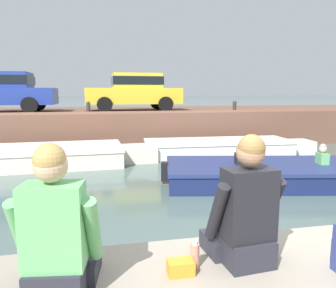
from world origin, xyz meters
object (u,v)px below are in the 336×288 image
object	(u,v)px
mooring_bollard_mid	(88,107)
bottle_drink	(195,255)
car_left_inner_yellow	(134,90)
person_seated_right	(245,214)
boat_moored_west_cream	(37,156)
motorboat_passing	(297,173)
person_seated_left	(57,237)
mooring_bollard_east	(235,106)
boat_moored_central_white	(225,148)

from	to	relation	value
mooring_bollard_mid	bottle_drink	size ratio (longest dim) A/B	2.18
car_left_inner_yellow	person_seated_right	xyz separation A→B (m)	(-0.43, -11.77, -0.95)
boat_moored_west_cream	person_seated_right	bearing A→B (deg)	-70.21
motorboat_passing	mooring_bollard_mid	bearing A→B (deg)	132.77
car_left_inner_yellow	person_seated_right	distance (m)	11.81
mooring_bollard_mid	person_seated_right	size ratio (longest dim) A/B	0.46
person_seated_left	person_seated_right	size ratio (longest dim) A/B	1.00
boat_moored_west_cream	car_left_inner_yellow	world-z (taller)	car_left_inner_yellow
boat_moored_west_cream	car_left_inner_yellow	bearing A→B (deg)	48.51
mooring_bollard_east	bottle_drink	xyz separation A→B (m)	(-4.61, -10.13, -0.62)
person_seated_left	bottle_drink	distance (m)	0.97
motorboat_passing	bottle_drink	xyz separation A→B (m)	(-3.95, -4.74, 0.76)
boat_moored_west_cream	motorboat_passing	bearing A→B (deg)	-27.09
mooring_bollard_mid	car_left_inner_yellow	bearing A→B (deg)	41.84
car_left_inner_yellow	bottle_drink	bearing A→B (deg)	-93.92
boat_moored_west_cream	boat_moored_central_white	world-z (taller)	same
boat_moored_west_cream	person_seated_left	xyz separation A→B (m)	(1.59, -8.15, 1.01)
boat_moored_central_white	person_seated_right	bearing A→B (deg)	-110.74
boat_moored_west_cream	person_seated_left	size ratio (longest dim) A/B	6.91
mooring_bollard_mid	person_seated_left	distance (m)	10.24
motorboat_passing	person_seated_left	world-z (taller)	person_seated_left
person_seated_right	bottle_drink	world-z (taller)	person_seated_right
motorboat_passing	mooring_bollard_east	distance (m)	5.61
boat_moored_west_cream	boat_moored_central_white	distance (m)	6.06
mooring_bollard_mid	mooring_bollard_east	size ratio (longest dim) A/B	1.00
boat_moored_west_cream	person_seated_left	world-z (taller)	person_seated_left
boat_moored_central_white	person_seated_left	world-z (taller)	person_seated_left
motorboat_passing	boat_moored_central_white	bearing A→B (deg)	96.31
motorboat_passing	mooring_bollard_east	size ratio (longest dim) A/B	15.67
boat_moored_central_white	motorboat_passing	distance (m)	3.67
mooring_bollard_east	person_seated_left	size ratio (longest dim) A/B	0.46
car_left_inner_yellow	person_seated_left	bearing A→B (deg)	-98.26
boat_moored_central_white	mooring_bollard_east	bearing A→B (deg)	58.83
boat_moored_west_cream	mooring_bollard_mid	distance (m)	2.89
mooring_bollard_mid	bottle_drink	xyz separation A→B (m)	(1.04, -10.13, -0.62)
motorboat_passing	person_seated_right	size ratio (longest dim) A/B	7.22
boat_moored_west_cream	mooring_bollard_east	xyz separation A→B (m)	(7.11, 2.09, 1.36)
person_seated_right	bottle_drink	xyz separation A→B (m)	(-0.38, -0.02, -0.28)
mooring_bollard_mid	boat_moored_west_cream	bearing A→B (deg)	-125.03
boat_moored_central_white	mooring_bollard_mid	distance (m)	5.09
boat_moored_central_white	mooring_bollard_east	size ratio (longest dim) A/B	13.41
mooring_bollard_mid	person_seated_left	xyz separation A→B (m)	(0.12, -10.24, -0.35)
boat_moored_central_white	person_seated_right	distance (m)	9.00
car_left_inner_yellow	person_seated_left	size ratio (longest dim) A/B	4.08
person_seated_left	motorboat_passing	bearing A→B (deg)	44.83
boat_moored_west_cream	person_seated_left	distance (m)	8.36
mooring_bollard_east	bottle_drink	world-z (taller)	mooring_bollard_east
person_seated_right	car_left_inner_yellow	bearing A→B (deg)	87.93
boat_moored_west_cream	motorboat_passing	xyz separation A→B (m)	(6.46, -3.30, -0.03)
person_seated_left	boat_moored_west_cream	bearing A→B (deg)	101.01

